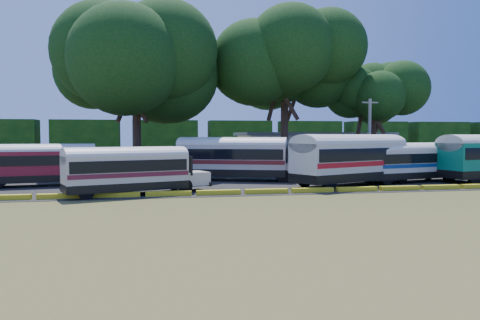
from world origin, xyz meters
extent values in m
plane|color=#404F1A|center=(0.00, 0.00, 0.00)|extent=(160.00, 160.00, 0.00)
cube|color=black|center=(1.00, 12.00, 0.01)|extent=(64.00, 24.00, 0.02)
cube|color=yellow|center=(-10.50, 1.00, 0.15)|extent=(2.70, 0.45, 0.30)
cube|color=yellow|center=(-7.50, 1.00, 0.15)|extent=(2.70, 0.45, 0.30)
cube|color=yellow|center=(-4.50, 1.00, 0.15)|extent=(2.70, 0.45, 0.30)
cube|color=yellow|center=(-1.50, 1.00, 0.15)|extent=(2.70, 0.45, 0.30)
cube|color=yellow|center=(1.50, 1.00, 0.15)|extent=(2.70, 0.45, 0.30)
cube|color=yellow|center=(4.50, 1.00, 0.15)|extent=(2.70, 0.45, 0.30)
cube|color=yellow|center=(7.50, 1.00, 0.15)|extent=(2.70, 0.45, 0.30)
cube|color=yellow|center=(10.50, 1.00, 0.15)|extent=(2.70, 0.45, 0.30)
cube|color=yellow|center=(13.50, 1.00, 0.15)|extent=(2.70, 0.45, 0.30)
cube|color=yellow|center=(16.50, 1.00, 0.15)|extent=(2.70, 0.45, 0.30)
cube|color=yellow|center=(19.50, 1.00, 0.15)|extent=(2.70, 0.45, 0.30)
cube|color=silver|center=(18.00, 30.00, 1.80)|extent=(18.00, 8.00, 3.60)
cube|color=slate|center=(18.00, 30.00, 3.80)|extent=(19.00, 9.00, 0.40)
cube|color=black|center=(-24.00, 48.00, 3.00)|extent=(10.00, 4.00, 6.00)
cube|color=black|center=(-12.00, 48.00, 3.00)|extent=(10.00, 4.00, 6.00)
cube|color=black|center=(0.00, 48.00, 3.00)|extent=(10.00, 4.00, 6.00)
cube|color=black|center=(12.00, 48.00, 3.00)|extent=(10.00, 4.00, 6.00)
cube|color=black|center=(24.00, 48.00, 3.00)|extent=(10.00, 4.00, 6.00)
cube|color=black|center=(36.00, 48.00, 3.00)|extent=(10.00, 4.00, 6.00)
cube|color=black|center=(48.00, 48.00, 3.00)|extent=(10.00, 4.00, 6.00)
cylinder|color=black|center=(-6.57, 7.97, 0.45)|extent=(0.94, 0.39, 0.91)
cylinder|color=black|center=(-6.87, 9.89, 0.45)|extent=(0.94, 0.39, 0.91)
cylinder|color=black|center=(-12.97, 8.95, 0.45)|extent=(0.94, 0.39, 0.91)
cube|color=black|center=(-10.22, 8.39, 0.59)|extent=(7.71, 3.39, 0.50)
cube|color=maroon|center=(-10.22, 8.39, 1.67)|extent=(7.71, 3.39, 1.66)
cube|color=black|center=(-10.22, 8.39, 1.87)|extent=(7.43, 3.39, 0.70)
ellipsoid|color=silver|center=(-10.22, 8.39, 2.50)|extent=(7.71, 3.39, 1.02)
cube|color=maroon|center=(-5.73, 9.08, 0.86)|extent=(1.92, 2.23, 0.86)
cube|color=black|center=(-6.30, 9.00, 1.75)|extent=(0.45, 2.09, 1.25)
cube|color=black|center=(-4.97, 9.20, 0.50)|extent=(0.50, 2.23, 0.27)
cylinder|color=black|center=(-0.41, 2.23, 0.44)|extent=(0.92, 0.52, 0.88)
cylinder|color=black|center=(-1.01, 4.02, 0.44)|extent=(0.92, 0.52, 0.88)
cylinder|color=black|center=(-6.10, 0.31, 0.44)|extent=(0.92, 0.52, 0.88)
cylinder|color=black|center=(-6.70, 2.11, 0.44)|extent=(0.92, 0.52, 0.88)
cube|color=black|center=(-3.97, 2.03, 0.57)|extent=(7.57, 4.40, 0.49)
cube|color=beige|center=(-3.97, 2.03, 1.62)|extent=(7.57, 4.40, 1.62)
cube|color=black|center=(-3.97, 2.03, 1.81)|extent=(7.31, 4.36, 0.68)
cube|color=maroon|center=(-3.97, 2.03, 1.30)|extent=(7.51, 4.41, 0.27)
ellipsoid|color=silver|center=(-3.97, 2.03, 2.43)|extent=(7.57, 4.40, 0.99)
cube|color=beige|center=(0.21, 3.44, 0.84)|extent=(2.13, 2.35, 0.84)
cube|color=black|center=(-0.32, 3.26, 1.70)|extent=(0.77, 1.97, 1.21)
cube|color=black|center=(0.92, 3.68, 0.49)|extent=(0.84, 2.10, 0.27)
cube|color=black|center=(-7.37, 0.89, 0.49)|extent=(0.84, 2.10, 0.27)
cylinder|color=black|center=(7.40, 7.31, 0.52)|extent=(1.09, 0.64, 1.05)
cylinder|color=black|center=(8.18, 9.41, 0.52)|extent=(1.09, 0.64, 1.05)
cylinder|color=black|center=(0.71, 9.80, 0.52)|extent=(1.09, 0.64, 1.05)
cylinder|color=black|center=(1.50, 11.90, 0.52)|extent=(1.09, 0.64, 1.05)
cube|color=black|center=(3.96, 9.79, 0.68)|extent=(8.98, 5.46, 0.58)
cube|color=beige|center=(3.96, 9.79, 1.93)|extent=(8.98, 5.46, 1.92)
cube|color=black|center=(3.96, 9.79, 2.16)|extent=(8.68, 5.40, 0.81)
cube|color=maroon|center=(3.96, 9.79, 1.54)|extent=(8.91, 5.47, 0.31)
ellipsoid|color=silver|center=(3.96, 9.79, 2.89)|extent=(8.98, 5.46, 1.18)
cube|color=beige|center=(8.87, 7.96, 1.00)|extent=(2.58, 2.82, 1.00)
cube|color=black|center=(8.25, 8.19, 2.02)|extent=(0.99, 2.32, 1.44)
cube|color=black|center=(9.71, 7.64, 0.58)|extent=(1.07, 2.47, 0.31)
cube|color=black|center=(-0.02, 11.27, 0.58)|extent=(1.07, 2.47, 0.31)
cylinder|color=black|center=(15.96, 4.95, 0.56)|extent=(1.15, 0.73, 1.11)
cylinder|color=black|center=(15.02, 7.13, 0.56)|extent=(1.15, 0.73, 1.11)
cylinder|color=black|center=(9.01, 1.93, 0.56)|extent=(1.15, 0.73, 1.11)
cylinder|color=black|center=(8.06, 4.12, 0.56)|extent=(1.15, 0.73, 1.11)
cube|color=black|center=(11.50, 4.31, 0.72)|extent=(9.49, 6.19, 0.61)
cube|color=silver|center=(11.50, 4.31, 2.05)|extent=(9.49, 6.19, 2.04)
cube|color=black|center=(11.50, 4.31, 2.29)|extent=(9.19, 6.11, 0.86)
cube|color=#B1111B|center=(11.50, 4.31, 1.64)|extent=(9.43, 6.20, 0.33)
ellipsoid|color=silver|center=(11.50, 4.31, 3.07)|extent=(9.49, 6.19, 1.25)
cube|color=silver|center=(16.61, 6.53, 1.06)|extent=(2.82, 3.05, 1.06)
cube|color=black|center=(15.97, 6.25, 2.15)|extent=(1.17, 2.42, 1.53)
cube|color=black|center=(17.48, 6.90, 0.61)|extent=(1.27, 2.59, 0.33)
cube|color=black|center=(7.36, 2.52, 0.61)|extent=(1.27, 2.59, 0.33)
cylinder|color=black|center=(20.33, 5.64, 0.46)|extent=(0.96, 0.48, 0.92)
cylinder|color=black|center=(19.84, 7.55, 0.46)|extent=(0.96, 0.48, 0.92)
cylinder|color=black|center=(14.25, 4.09, 0.46)|extent=(0.96, 0.48, 0.92)
cylinder|color=black|center=(13.77, 6.01, 0.46)|extent=(0.96, 0.48, 0.92)
cube|color=black|center=(16.60, 5.71, 0.60)|extent=(7.90, 4.10, 0.51)
cube|color=silver|center=(16.60, 5.71, 1.69)|extent=(7.90, 4.10, 1.69)
cube|color=black|center=(16.60, 5.71, 1.89)|extent=(7.62, 4.08, 0.71)
cube|color=navy|center=(16.60, 5.71, 1.35)|extent=(7.83, 4.12, 0.28)
ellipsoid|color=silver|center=(16.60, 5.71, 2.54)|extent=(7.90, 4.10, 1.04)
cube|color=silver|center=(21.07, 6.85, 0.88)|extent=(2.11, 2.38, 0.88)
cube|color=black|center=(20.51, 6.71, 1.78)|extent=(0.66, 2.09, 1.27)
cube|color=black|center=(21.83, 7.04, 0.51)|extent=(0.72, 2.23, 0.28)
cube|color=black|center=(12.98, 4.79, 0.51)|extent=(0.72, 2.23, 0.28)
cylinder|color=black|center=(20.68, 3.09, 0.56)|extent=(1.15, 0.49, 1.11)
cylinder|color=black|center=(20.28, 5.43, 0.56)|extent=(1.15, 0.49, 1.11)
cube|color=black|center=(19.23, 4.04, 0.61)|extent=(0.66, 2.72, 0.33)
cylinder|color=#36231B|center=(-3.72, 19.07, 3.76)|extent=(0.80, 0.80, 7.52)
cylinder|color=#36231B|center=(-2.50, 19.52, 6.98)|extent=(1.35, 2.72, 4.29)
cylinder|color=#36231B|center=(-4.71, 19.91, 6.98)|extent=(2.09, 2.38, 4.29)
cylinder|color=#36231B|center=(-3.94, 17.79, 6.98)|extent=(2.77, 0.91, 4.29)
ellipsoid|color=black|center=(-3.72, 19.07, 10.98)|extent=(12.59, 12.59, 9.24)
cylinder|color=#36231B|center=(11.74, 21.52, 4.00)|extent=(0.80, 0.80, 8.00)
cylinder|color=#36231B|center=(12.96, 21.96, 7.43)|extent=(1.40, 2.86, 4.55)
cylinder|color=#36231B|center=(10.75, 22.35, 7.43)|extent=(2.19, 2.49, 4.55)
cylinder|color=#36231B|center=(11.52, 20.24, 7.43)|extent=(2.91, 0.93, 4.55)
ellipsoid|color=black|center=(11.74, 21.52, 11.64)|extent=(12.08, 12.08, 8.86)
cylinder|color=#36231B|center=(21.41, 20.54, 2.90)|extent=(0.80, 0.80, 5.81)
cylinder|color=#36231B|center=(22.64, 20.99, 5.39)|extent=(1.16, 2.21, 3.36)
cylinder|color=#36231B|center=(20.42, 21.38, 5.39)|extent=(1.75, 1.97, 3.36)
cylinder|color=#36231B|center=(21.19, 19.26, 5.39)|extent=(2.24, 0.81, 3.36)
ellipsoid|color=black|center=(21.41, 20.54, 8.59)|extent=(7.96, 7.96, 5.84)
cylinder|color=gray|center=(17.93, 14.17, 3.54)|extent=(0.30, 0.30, 7.08)
cube|color=gray|center=(17.93, 14.17, 6.72)|extent=(1.60, 0.12, 0.12)
camera|label=1|loc=(-2.66, -26.92, 3.60)|focal=35.00mm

